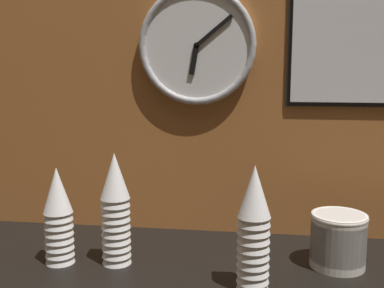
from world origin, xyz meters
TOP-DOWN VIEW (x-y plane):
  - ground_plane at (0.00, 0.00)cm, footprint 160.00×56.00cm
  - wall_tiled_back at (0.00, 26.50)cm, footprint 160.00×3.00cm
  - cup_stack_center_right at (7.72, -10.76)cm, footprint 7.21×7.21cm
  - cup_stack_left at (-39.89, -2.66)cm, footprint 7.21×7.21cm
  - cup_stack_center_left at (-25.81, -1.10)cm, footprint 7.21×7.21cm
  - bowl_stack_right at (28.04, 4.32)cm, footprint 13.53×13.53cm
  - wall_clock at (-8.99, 23.46)cm, footprint 32.60×2.70cm

SIDE VIEW (x-z plane):
  - ground_plane at x=0.00cm, z-range -4.00..0.00cm
  - bowl_stack_right at x=28.04cm, z-range 0.30..13.63cm
  - cup_stack_left at x=-39.89cm, z-range 0.00..24.21cm
  - cup_stack_center_right at x=7.72cm, z-range 0.00..27.89cm
  - cup_stack_center_left at x=-25.81cm, z-range 0.00..27.89cm
  - wall_tiled_back at x=0.00cm, z-range 0.00..105.00cm
  - wall_clock at x=-8.99cm, z-range 37.43..70.02cm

